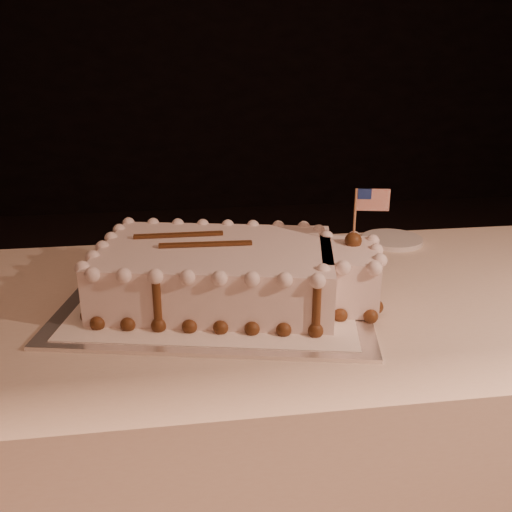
{
  "coord_description": "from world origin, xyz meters",
  "views": [
    {
      "loc": [
        -0.33,
        -0.47,
        1.25
      ],
      "look_at": [
        -0.17,
        0.6,
        0.84
      ],
      "focal_mm": 40.0,
      "sensor_mm": 36.0,
      "label": 1
    }
  ],
  "objects": [
    {
      "name": "banquet_table",
      "position": [
        0.0,
        0.6,
        0.38
      ],
      "size": [
        2.4,
        0.8,
        0.75
      ],
      "primitive_type": "cube",
      "color": "beige",
      "rests_on": "ground"
    },
    {
      "name": "cake_board",
      "position": [
        -0.25,
        0.6,
        0.75
      ],
      "size": [
        0.7,
        0.58,
        0.01
      ],
      "primitive_type": "cube",
      "rotation": [
        0.0,
        0.0,
        -0.22
      ],
      "color": "silver",
      "rests_on": "banquet_table"
    },
    {
      "name": "sheet_cake",
      "position": [
        -0.22,
        0.6,
        0.82
      ],
      "size": [
        0.61,
        0.42,
        0.23
      ],
      "color": "white",
      "rests_on": "doily"
    },
    {
      "name": "doily",
      "position": [
        -0.25,
        0.6,
        0.76
      ],
      "size": [
        0.63,
        0.52,
        0.0
      ],
      "primitive_type": "cube",
      "rotation": [
        0.0,
        0.0,
        -0.22
      ],
      "color": "white",
      "rests_on": "cake_board"
    },
    {
      "name": "side_plate",
      "position": [
        0.24,
        0.91,
        0.76
      ],
      "size": [
        0.16,
        0.16,
        0.01
      ],
      "primitive_type": "cylinder",
      "color": "silver",
      "rests_on": "banquet_table"
    }
  ]
}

